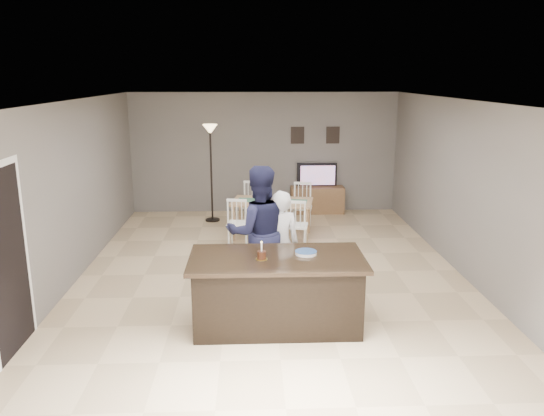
{
  "coord_description": "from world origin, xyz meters",
  "views": [
    {
      "loc": [
        -0.31,
        -7.93,
        3.06
      ],
      "look_at": [
        0.0,
        -0.3,
        1.14
      ],
      "focal_mm": 35.0,
      "sensor_mm": 36.0,
      "label": 1
    }
  ],
  "objects_px": {
    "television": "(317,175)",
    "floor_lamp": "(211,147)",
    "kitchen_island": "(277,291)",
    "birthday_cake": "(262,255)",
    "man": "(259,232)",
    "plate_stack": "(306,253)",
    "dining_table": "(272,207)",
    "woman": "(280,244)",
    "tv_console": "(317,200)"
  },
  "relations": [
    {
      "from": "woman",
      "to": "birthday_cake",
      "type": "height_order",
      "value": "woman"
    },
    {
      "from": "dining_table",
      "to": "floor_lamp",
      "type": "distance_m",
      "value": 2.02
    },
    {
      "from": "kitchen_island",
      "to": "television",
      "type": "distance_m",
      "value": 5.78
    },
    {
      "from": "floor_lamp",
      "to": "man",
      "type": "bearing_deg",
      "value": -76.95
    },
    {
      "from": "tv_console",
      "to": "man",
      "type": "xyz_separation_m",
      "value": [
        -1.41,
        -4.63,
        0.64
      ]
    },
    {
      "from": "plate_stack",
      "to": "dining_table",
      "type": "bearing_deg",
      "value": 94.2
    },
    {
      "from": "woman",
      "to": "tv_console",
      "type": "bearing_deg",
      "value": -110.32
    },
    {
      "from": "birthday_cake",
      "to": "floor_lamp",
      "type": "bearing_deg",
      "value": 100.73
    },
    {
      "from": "kitchen_island",
      "to": "television",
      "type": "relative_size",
      "value": 2.35
    },
    {
      "from": "man",
      "to": "television",
      "type": "bearing_deg",
      "value": -114.78
    },
    {
      "from": "man",
      "to": "plate_stack",
      "type": "height_order",
      "value": "man"
    },
    {
      "from": "kitchen_island",
      "to": "man",
      "type": "bearing_deg",
      "value": 102.52
    },
    {
      "from": "man",
      "to": "floor_lamp",
      "type": "relative_size",
      "value": 0.91
    },
    {
      "from": "plate_stack",
      "to": "man",
      "type": "bearing_deg",
      "value": 123.87
    },
    {
      "from": "television",
      "to": "man",
      "type": "xyz_separation_m",
      "value": [
        -1.41,
        -4.7,
        0.08
      ]
    },
    {
      "from": "kitchen_island",
      "to": "birthday_cake",
      "type": "bearing_deg",
      "value": -159.35
    },
    {
      "from": "kitchen_island",
      "to": "tv_console",
      "type": "height_order",
      "value": "kitchen_island"
    },
    {
      "from": "tv_console",
      "to": "floor_lamp",
      "type": "relative_size",
      "value": 0.58
    },
    {
      "from": "kitchen_island",
      "to": "television",
      "type": "bearing_deg",
      "value": 77.99
    },
    {
      "from": "floor_lamp",
      "to": "tv_console",
      "type": "bearing_deg",
      "value": 14.06
    },
    {
      "from": "woman",
      "to": "floor_lamp",
      "type": "bearing_deg",
      "value": -79.92
    },
    {
      "from": "woman",
      "to": "plate_stack",
      "type": "height_order",
      "value": "woman"
    },
    {
      "from": "floor_lamp",
      "to": "dining_table",
      "type": "bearing_deg",
      "value": -44.69
    },
    {
      "from": "television",
      "to": "woman",
      "type": "relative_size",
      "value": 0.6
    },
    {
      "from": "television",
      "to": "plate_stack",
      "type": "relative_size",
      "value": 3.36
    },
    {
      "from": "dining_table",
      "to": "television",
      "type": "bearing_deg",
      "value": 69.31
    },
    {
      "from": "kitchen_island",
      "to": "floor_lamp",
      "type": "bearing_deg",
      "value": 102.95
    },
    {
      "from": "kitchen_island",
      "to": "birthday_cake",
      "type": "height_order",
      "value": "birthday_cake"
    },
    {
      "from": "woman",
      "to": "plate_stack",
      "type": "relative_size",
      "value": 5.62
    },
    {
      "from": "tv_console",
      "to": "woman",
      "type": "distance_m",
      "value": 4.8
    },
    {
      "from": "man",
      "to": "tv_console",
      "type": "bearing_deg",
      "value": -115.02
    },
    {
      "from": "tv_console",
      "to": "birthday_cake",
      "type": "distance_m",
      "value": 5.85
    },
    {
      "from": "tv_console",
      "to": "plate_stack",
      "type": "bearing_deg",
      "value": -98.66
    },
    {
      "from": "tv_console",
      "to": "plate_stack",
      "type": "xyz_separation_m",
      "value": [
        -0.84,
        -5.49,
        0.62
      ]
    },
    {
      "from": "kitchen_island",
      "to": "woman",
      "type": "bearing_deg",
      "value": 84.64
    },
    {
      "from": "kitchen_island",
      "to": "floor_lamp",
      "type": "xyz_separation_m",
      "value": [
        -1.15,
        4.98,
        1.15
      ]
    },
    {
      "from": "kitchen_island",
      "to": "birthday_cake",
      "type": "distance_m",
      "value": 0.54
    },
    {
      "from": "television",
      "to": "floor_lamp",
      "type": "relative_size",
      "value": 0.44
    },
    {
      "from": "man",
      "to": "plate_stack",
      "type": "distance_m",
      "value": 1.03
    },
    {
      "from": "television",
      "to": "birthday_cake",
      "type": "height_order",
      "value": "same"
    },
    {
      "from": "man",
      "to": "floor_lamp",
      "type": "height_order",
      "value": "floor_lamp"
    },
    {
      "from": "man",
      "to": "birthday_cake",
      "type": "relative_size",
      "value": 8.32
    },
    {
      "from": "plate_stack",
      "to": "dining_table",
      "type": "distance_m",
      "value": 3.7
    },
    {
      "from": "tv_console",
      "to": "plate_stack",
      "type": "height_order",
      "value": "plate_stack"
    },
    {
      "from": "television",
      "to": "birthday_cake",
      "type": "relative_size",
      "value": 4.05
    },
    {
      "from": "birthday_cake",
      "to": "dining_table",
      "type": "xyz_separation_m",
      "value": [
        0.28,
        3.83,
        -0.36
      ]
    },
    {
      "from": "man",
      "to": "dining_table",
      "type": "distance_m",
      "value": 2.86
    },
    {
      "from": "kitchen_island",
      "to": "man",
      "type": "xyz_separation_m",
      "value": [
        -0.21,
        0.94,
        0.48
      ]
    },
    {
      "from": "television",
      "to": "plate_stack",
      "type": "distance_m",
      "value": 5.62
    },
    {
      "from": "kitchen_island",
      "to": "plate_stack",
      "type": "distance_m",
      "value": 0.6
    }
  ]
}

